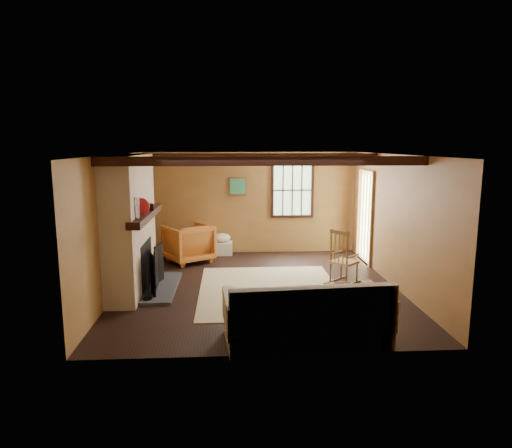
{
  "coord_description": "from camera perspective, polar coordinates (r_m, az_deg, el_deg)",
  "views": [
    {
      "loc": [
        -0.52,
        -8.02,
        2.57
      ],
      "look_at": [
        -0.01,
        0.4,
        1.1
      ],
      "focal_mm": 32.0,
      "sensor_mm": 36.0,
      "label": 1
    }
  ],
  "objects": [
    {
      "name": "rocking_chair",
      "position": [
        8.7,
        10.82,
        -4.49
      ],
      "size": [
        0.82,
        0.79,
        1.04
      ],
      "rotation": [
        0.0,
        0.0,
        2.3
      ],
      "color": "tan",
      "rests_on": "ground"
    },
    {
      "name": "ground",
      "position": [
        8.44,
        0.24,
        -7.85
      ],
      "size": [
        5.5,
        5.5,
        0.0
      ],
      "primitive_type": "plane",
      "color": "black",
      "rests_on": "ground"
    },
    {
      "name": "armchair",
      "position": [
        10.19,
        -8.46,
        -2.4
      ],
      "size": [
        1.26,
        1.26,
        0.84
      ],
      "primitive_type": "imported",
      "rotation": [
        0.0,
        0.0,
        -2.57
      ],
      "color": "#BF6026",
      "rests_on": "ground"
    },
    {
      "name": "room_envelope",
      "position": [
        8.36,
        1.64,
        3.46
      ],
      "size": [
        5.02,
        5.52,
        2.44
      ],
      "color": "#A5633A",
      "rests_on": "ground"
    },
    {
      "name": "sofa",
      "position": [
        6.13,
        6.46,
        -11.82
      ],
      "size": [
        2.21,
        1.12,
        0.87
      ],
      "rotation": [
        0.0,
        0.0,
        0.08
      ],
      "color": "white",
      "rests_on": "ground"
    },
    {
      "name": "rug",
      "position": [
        8.26,
        1.73,
        -8.22
      ],
      "size": [
        2.5,
        3.0,
        0.01
      ],
      "primitive_type": "cube",
      "color": "#D2BC8C",
      "rests_on": "ground"
    },
    {
      "name": "firewood_pile",
      "position": [
        10.78,
        -10.9,
        -3.34
      ],
      "size": [
        0.75,
        0.14,
        0.27
      ],
      "color": "brown",
      "rests_on": "ground"
    },
    {
      "name": "basket_pillow",
      "position": [
        10.79,
        -4.32,
        -1.72
      ],
      "size": [
        0.46,
        0.39,
        0.21
      ],
      "primitive_type": "ellipsoid",
      "rotation": [
        0.0,
        0.0,
        0.16
      ],
      "color": "white",
      "rests_on": "laundry_basket"
    },
    {
      "name": "laundry_basket",
      "position": [
        10.84,
        -4.3,
        -3.03
      ],
      "size": [
        0.51,
        0.39,
        0.3
      ],
      "primitive_type": "cube",
      "rotation": [
        0.0,
        0.0,
        -0.01
      ],
      "color": "white",
      "rests_on": "ground"
    },
    {
      "name": "fireplace",
      "position": [
        8.33,
        -15.23,
        -0.61
      ],
      "size": [
        1.02,
        2.3,
        2.4
      ],
      "color": "#A75E40",
      "rests_on": "ground"
    }
  ]
}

